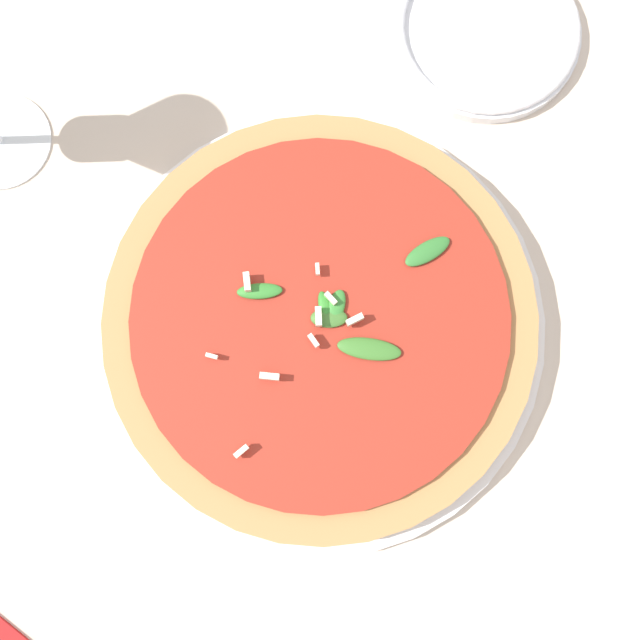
# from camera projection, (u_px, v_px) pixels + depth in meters

# --- Properties ---
(ground_plane) EXTENTS (6.00, 6.00, 0.00)m
(ground_plane) POSITION_uv_depth(u_px,v_px,m) (321.00, 338.00, 0.58)
(ground_plane) COLOR beige
(pizza_arugula_main) EXTENTS (0.35, 0.35, 0.05)m
(pizza_arugula_main) POSITION_uv_depth(u_px,v_px,m) (320.00, 323.00, 0.57)
(pizza_arugula_main) COLOR white
(pizza_arugula_main) RESTS_ON ground_plane
(side_plate_white) EXTENTS (0.16, 0.16, 0.02)m
(side_plate_white) POSITION_uv_depth(u_px,v_px,m) (486.00, 31.00, 0.62)
(side_plate_white) COLOR white
(side_plate_white) RESTS_ON ground_plane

